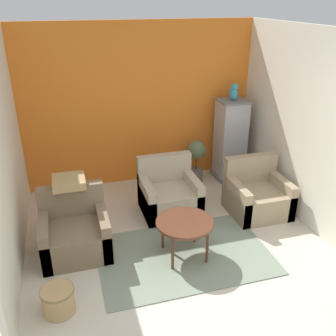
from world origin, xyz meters
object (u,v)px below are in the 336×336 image
Objects in this scene: armchair_right at (257,196)px; coffee_table at (185,225)px; birdcage at (230,140)px; armchair_middle at (169,195)px; armchair_left at (75,233)px; potted_plant at (196,156)px; parrot at (234,92)px; wicker_basket at (58,300)px.

coffee_table is at bearing -152.94° from armchair_right.
armchair_right is at bearing -94.69° from birdcage.
armchair_middle is at bearing 162.47° from armchair_right.
armchair_left is at bearing -175.08° from armchair_right.
armchair_right is 1.37m from potted_plant.
armchair_right is (1.37, 0.70, -0.19)m from coffee_table.
coffee_table is 0.85× the size of armchair_middle.
armchair_middle is 1.15m from potted_plant.
potted_plant reaches higher than coffee_table.
birdcage is at bearing -90.00° from parrot.
armchair_left is 2.87× the size of parrot.
parrot is (0.10, 1.23, 1.27)m from armchair_right.
coffee_table is at bearing 18.66° from wicker_basket.
potted_plant is (-0.61, 0.02, -1.07)m from parrot.
birdcage reaches higher than coffee_table.
potted_plant reaches higher than wicker_basket.
coffee_table is 2.04× the size of wicker_basket.
birdcage is (1.35, 0.83, 0.43)m from armchair_middle.
armchair_middle is 2.31m from wicker_basket.
parrot is at bearing 31.80° from armchair_middle.
parrot is (2.77, 1.46, 1.27)m from armchair_left.
armchair_left is 1.00× the size of armchair_middle.
armchair_middle is at bearing -148.20° from parrot.
coffee_table is at bearing -96.56° from armchair_middle.
parrot is at bearing 39.18° from wicker_basket.
parrot reaches higher than armchair_left.
wicker_basket is (-1.53, -0.52, -0.30)m from coffee_table.
armchair_left is 1.55m from armchair_middle.
potted_plant is (-0.51, 1.25, 0.20)m from armchair_right.
birdcage is at bearing 39.15° from wicker_basket.
birdcage is 4.87× the size of parrot.
armchair_left is 2.40× the size of wicker_basket.
armchair_left is at bearing 76.40° from wicker_basket.
birdcage is at bearing 52.61° from coffee_table.
coffee_table is 0.85× the size of armchair_right.
armchair_middle is 2.03m from parrot.
armchair_left reaches higher than wicker_basket.
armchair_middle is at bearing -130.72° from potted_plant.
armchair_middle is at bearing -148.27° from birdcage.
armchair_left is 1.12× the size of potted_plant.
birdcage reaches higher than armchair_right.
coffee_table is 0.95× the size of potted_plant.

